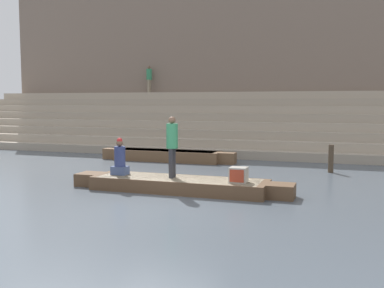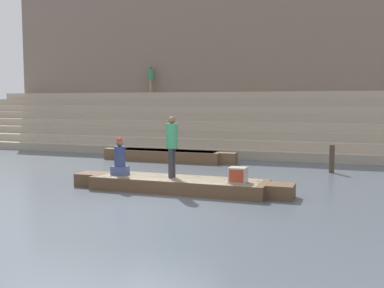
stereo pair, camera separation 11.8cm
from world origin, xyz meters
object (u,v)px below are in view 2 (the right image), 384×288
(mooring_post, at_px, (332,159))
(tv_set, at_px, (238,175))
(person_rowing, at_px, (120,160))
(rowboat_main, at_px, (178,184))
(person_standing, at_px, (172,142))
(person_on_steps, at_px, (151,77))
(moored_boat_shore, at_px, (168,155))

(mooring_post, bearing_deg, tv_set, -113.68)
(tv_set, bearing_deg, person_rowing, 177.29)
(tv_set, bearing_deg, rowboat_main, 175.51)
(person_standing, bearing_deg, person_on_steps, 106.91)
(person_standing, relative_size, tv_set, 3.79)
(rowboat_main, relative_size, mooring_post, 6.43)
(person_standing, relative_size, person_rowing, 1.59)
(mooring_post, bearing_deg, person_standing, -130.36)
(mooring_post, xyz_separation_m, person_on_steps, (-11.06, 8.21, 3.61))
(moored_boat_shore, relative_size, person_on_steps, 3.81)
(rowboat_main, bearing_deg, person_standing, 177.31)
(rowboat_main, height_order, moored_boat_shore, moored_boat_shore)
(moored_boat_shore, height_order, mooring_post, mooring_post)
(tv_set, bearing_deg, person_standing, 175.47)
(person_standing, relative_size, mooring_post, 1.73)
(tv_set, relative_size, person_on_steps, 0.29)
(rowboat_main, xyz_separation_m, person_rowing, (-1.94, 0.02, 0.64))
(tv_set, bearing_deg, moored_boat_shore, 126.26)
(rowboat_main, bearing_deg, mooring_post, 52.98)
(tv_set, distance_m, moored_boat_shore, 7.86)
(rowboat_main, relative_size, person_rowing, 5.90)
(rowboat_main, bearing_deg, person_on_steps, 119.32)
(person_rowing, bearing_deg, person_standing, -16.59)
(rowboat_main, distance_m, person_rowing, 2.05)
(person_rowing, xyz_separation_m, tv_set, (3.76, -0.15, -0.25))
(rowboat_main, distance_m, person_standing, 1.24)
(person_standing, xyz_separation_m, mooring_post, (4.33, 5.10, -0.92))
(mooring_post, relative_size, person_on_steps, 0.64)
(person_on_steps, bearing_deg, tv_set, 55.63)
(tv_set, height_order, moored_boat_shore, tv_set)
(person_standing, distance_m, mooring_post, 6.75)
(person_rowing, relative_size, person_on_steps, 0.70)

